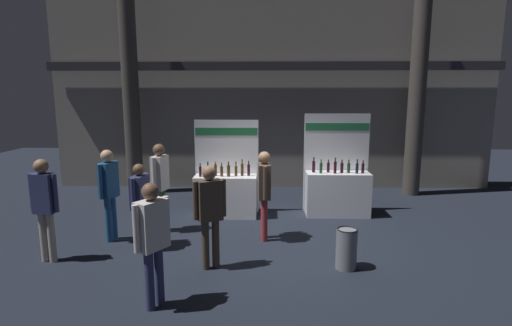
{
  "coord_description": "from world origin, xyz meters",
  "views": [
    {
      "loc": [
        -0.17,
        -7.43,
        2.85
      ],
      "look_at": [
        -0.38,
        0.58,
        1.44
      ],
      "focal_mm": 27.8,
      "sensor_mm": 36.0,
      "label": 1
    }
  ],
  "objects_px": {
    "visitor_6": "(109,187)",
    "visitor_7": "(152,234)",
    "exhibitor_booth_0": "(226,191)",
    "visitor_3": "(264,187)",
    "exhibitor_booth_1": "(337,189)",
    "visitor_1": "(160,180)",
    "visitor_4": "(210,208)",
    "trash_bin": "(346,248)",
    "visitor_2": "(140,199)",
    "visitor_0": "(44,202)"
  },
  "relations": [
    {
      "from": "visitor_6",
      "to": "visitor_7",
      "type": "height_order",
      "value": "visitor_6"
    },
    {
      "from": "exhibitor_booth_0",
      "to": "visitor_3",
      "type": "relative_size",
      "value": 1.27
    },
    {
      "from": "exhibitor_booth_1",
      "to": "visitor_1",
      "type": "xyz_separation_m",
      "value": [
        -3.86,
        -1.27,
        0.49
      ]
    },
    {
      "from": "exhibitor_booth_1",
      "to": "visitor_6",
      "type": "height_order",
      "value": "exhibitor_booth_1"
    },
    {
      "from": "visitor_1",
      "to": "visitor_4",
      "type": "distance_m",
      "value": 2.17
    },
    {
      "from": "visitor_1",
      "to": "visitor_3",
      "type": "relative_size",
      "value": 1.05
    },
    {
      "from": "trash_bin",
      "to": "exhibitor_booth_1",
      "type": "bearing_deg",
      "value": 83.1
    },
    {
      "from": "exhibitor_booth_1",
      "to": "visitor_3",
      "type": "relative_size",
      "value": 1.35
    },
    {
      "from": "visitor_2",
      "to": "visitor_7",
      "type": "relative_size",
      "value": 0.93
    },
    {
      "from": "visitor_3",
      "to": "visitor_4",
      "type": "relative_size",
      "value": 1.02
    },
    {
      "from": "trash_bin",
      "to": "visitor_7",
      "type": "relative_size",
      "value": 0.4
    },
    {
      "from": "trash_bin",
      "to": "exhibitor_booth_0",
      "type": "bearing_deg",
      "value": 128.68
    },
    {
      "from": "exhibitor_booth_1",
      "to": "visitor_2",
      "type": "distance_m",
      "value": 4.56
    },
    {
      "from": "visitor_4",
      "to": "exhibitor_booth_0",
      "type": "bearing_deg",
      "value": -114.87
    },
    {
      "from": "exhibitor_booth_0",
      "to": "visitor_0",
      "type": "xyz_separation_m",
      "value": [
        -2.78,
        -2.68,
        0.47
      ]
    },
    {
      "from": "exhibitor_booth_1",
      "to": "visitor_3",
      "type": "xyz_separation_m",
      "value": [
        -1.72,
        -1.69,
        0.45
      ]
    },
    {
      "from": "exhibitor_booth_0",
      "to": "visitor_4",
      "type": "distance_m",
      "value": 2.91
    },
    {
      "from": "visitor_1",
      "to": "visitor_3",
      "type": "distance_m",
      "value": 2.18
    },
    {
      "from": "exhibitor_booth_0",
      "to": "visitor_6",
      "type": "height_order",
      "value": "exhibitor_booth_0"
    },
    {
      "from": "trash_bin",
      "to": "visitor_1",
      "type": "relative_size",
      "value": 0.37
    },
    {
      "from": "visitor_0",
      "to": "visitor_2",
      "type": "relative_size",
      "value": 1.12
    },
    {
      "from": "exhibitor_booth_1",
      "to": "visitor_0",
      "type": "xyz_separation_m",
      "value": [
        -5.41,
        -2.83,
        0.44
      ]
    },
    {
      "from": "trash_bin",
      "to": "visitor_6",
      "type": "distance_m",
      "value": 4.56
    },
    {
      "from": "visitor_2",
      "to": "exhibitor_booth_0",
      "type": "bearing_deg",
      "value": -25.69
    },
    {
      "from": "exhibitor_booth_0",
      "to": "visitor_0",
      "type": "bearing_deg",
      "value": -136.01
    },
    {
      "from": "exhibitor_booth_1",
      "to": "visitor_4",
      "type": "distance_m",
      "value": 4.0
    },
    {
      "from": "visitor_1",
      "to": "trash_bin",
      "type": "bearing_deg",
      "value": -99.38
    },
    {
      "from": "visitor_3",
      "to": "visitor_4",
      "type": "bearing_deg",
      "value": -37.07
    },
    {
      "from": "visitor_4",
      "to": "visitor_3",
      "type": "bearing_deg",
      "value": -148.68
    },
    {
      "from": "exhibitor_booth_0",
      "to": "trash_bin",
      "type": "relative_size",
      "value": 3.26
    },
    {
      "from": "visitor_6",
      "to": "visitor_1",
      "type": "bearing_deg",
      "value": 139.45
    },
    {
      "from": "exhibitor_booth_1",
      "to": "trash_bin",
      "type": "height_order",
      "value": "exhibitor_booth_1"
    },
    {
      "from": "exhibitor_booth_0",
      "to": "visitor_3",
      "type": "bearing_deg",
      "value": -59.52
    },
    {
      "from": "visitor_1",
      "to": "visitor_6",
      "type": "distance_m",
      "value": 1.01
    },
    {
      "from": "exhibitor_booth_1",
      "to": "visitor_1",
      "type": "height_order",
      "value": "exhibitor_booth_1"
    },
    {
      "from": "visitor_3",
      "to": "visitor_7",
      "type": "relative_size",
      "value": 1.02
    },
    {
      "from": "exhibitor_booth_1",
      "to": "visitor_6",
      "type": "xyz_separation_m",
      "value": [
        -4.71,
        -1.82,
        0.46
      ]
    },
    {
      "from": "visitor_6",
      "to": "visitor_2",
      "type": "bearing_deg",
      "value": 79.18
    },
    {
      "from": "exhibitor_booth_1",
      "to": "trash_bin",
      "type": "bearing_deg",
      "value": -96.9
    },
    {
      "from": "trash_bin",
      "to": "visitor_2",
      "type": "bearing_deg",
      "value": 167.67
    },
    {
      "from": "exhibitor_booth_0",
      "to": "visitor_2",
      "type": "height_order",
      "value": "exhibitor_booth_0"
    },
    {
      "from": "trash_bin",
      "to": "visitor_3",
      "type": "xyz_separation_m",
      "value": [
        -1.36,
        1.29,
        0.72
      ]
    },
    {
      "from": "visitor_0",
      "to": "visitor_7",
      "type": "xyz_separation_m",
      "value": [
        2.23,
        -1.42,
        -0.02
      ]
    },
    {
      "from": "visitor_4",
      "to": "visitor_7",
      "type": "height_order",
      "value": "same"
    },
    {
      "from": "exhibitor_booth_1",
      "to": "visitor_7",
      "type": "distance_m",
      "value": 5.32
    },
    {
      "from": "trash_bin",
      "to": "visitor_1",
      "type": "xyz_separation_m",
      "value": [
        -3.5,
        1.71,
        0.76
      ]
    },
    {
      "from": "exhibitor_booth_0",
      "to": "visitor_2",
      "type": "xyz_separation_m",
      "value": [
        -1.37,
        -2.04,
        0.37
      ]
    },
    {
      "from": "visitor_4",
      "to": "visitor_6",
      "type": "height_order",
      "value": "visitor_6"
    },
    {
      "from": "visitor_3",
      "to": "exhibitor_booth_0",
      "type": "bearing_deg",
      "value": -153.55
    },
    {
      "from": "trash_bin",
      "to": "visitor_6",
      "type": "bearing_deg",
      "value": 165.09
    }
  ]
}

